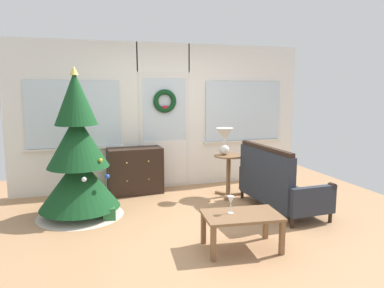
% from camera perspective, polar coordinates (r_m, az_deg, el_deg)
% --- Properties ---
extents(ground_plane, '(6.76, 6.76, 0.00)m').
position_cam_1_polar(ground_plane, '(4.86, 1.39, -12.72)').
color(ground_plane, '#AD7F56').
extents(back_wall_with_door, '(5.20, 0.19, 2.55)m').
position_cam_1_polar(back_wall_with_door, '(6.55, -4.40, 4.36)').
color(back_wall_with_door, white).
rests_on(back_wall_with_door, ground).
extents(christmas_tree, '(1.19, 1.19, 2.06)m').
position_cam_1_polar(christmas_tree, '(5.29, -17.27, -2.64)').
color(christmas_tree, '#4C331E').
rests_on(christmas_tree, ground).
extents(dresser_cabinet, '(0.92, 0.48, 0.78)m').
position_cam_1_polar(dresser_cabinet, '(6.29, -8.83, -4.12)').
color(dresser_cabinet, black).
rests_on(dresser_cabinet, ground).
extents(settee_sofa, '(0.78, 1.52, 0.96)m').
position_cam_1_polar(settee_sofa, '(5.51, 12.96, -6.23)').
color(settee_sofa, black).
rests_on(settee_sofa, ground).
extents(side_table, '(0.50, 0.48, 0.69)m').
position_cam_1_polar(side_table, '(6.05, 5.70, -3.59)').
color(side_table, brown).
rests_on(side_table, ground).
extents(table_lamp, '(0.28, 0.28, 0.44)m').
position_cam_1_polar(table_lamp, '(5.98, 5.09, 1.01)').
color(table_lamp, silver).
rests_on(table_lamp, side_table).
extents(coffee_table, '(0.89, 0.60, 0.41)m').
position_cam_1_polar(coffee_table, '(4.15, 7.73, -11.51)').
color(coffee_table, brown).
rests_on(coffee_table, ground).
extents(wine_glass, '(0.08, 0.08, 0.20)m').
position_cam_1_polar(wine_glass, '(4.09, 6.05, -8.79)').
color(wine_glass, silver).
rests_on(wine_glass, coffee_table).
extents(gift_box, '(0.17, 0.15, 0.17)m').
position_cam_1_polar(gift_box, '(5.19, -12.81, -10.53)').
color(gift_box, '#266633').
rests_on(gift_box, ground).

